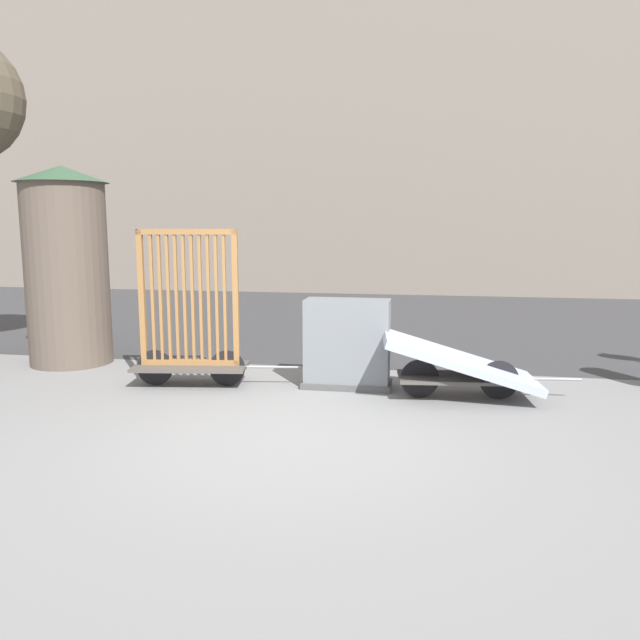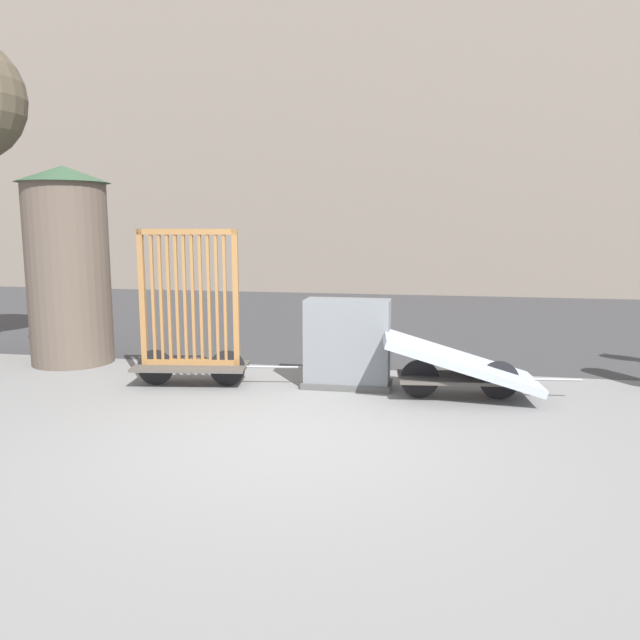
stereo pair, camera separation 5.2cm
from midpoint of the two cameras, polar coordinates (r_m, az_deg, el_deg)
name	(u,v)px [view 2 (the right image)]	position (r m, az deg, el deg)	size (l,w,h in m)	color
ground_plane	(287,439)	(6.15, -2.77, -10.79)	(60.00, 60.00, 0.00)	slate
road_strip	(370,319)	(13.67, 4.75, 0.13)	(56.00, 9.53, 0.01)	#38383A
building_facade	(396,60)	(20.86, 7.05, 22.55)	(48.00, 4.00, 14.06)	slate
bike_cart_with_bedframe	(191,330)	(8.09, -11.57, -0.91)	(2.16, 0.80, 2.00)	#4C4742
bike_cart_with_mattress	(460,365)	(7.57, 12.88, -4.04)	(2.37, 1.14, 0.77)	#4C4742
utility_cabinet	(347,347)	(7.88, 2.70, -2.47)	(1.12, 0.50, 1.12)	#4C4C4C
advertising_column	(68,264)	(9.88, -21.89, 4.74)	(1.32, 1.32, 2.88)	brown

